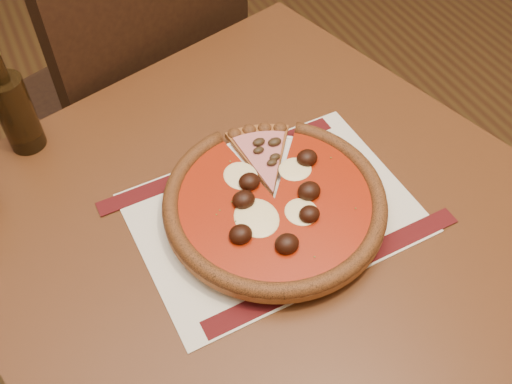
% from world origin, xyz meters
% --- Properties ---
extents(table, '(0.98, 0.98, 0.75)m').
position_xyz_m(table, '(0.22, -1.19, 0.65)').
color(table, '#562C14').
rests_on(table, ground).
extents(chair_far, '(0.58, 0.58, 0.96)m').
position_xyz_m(chair_far, '(0.20, -0.61, 0.55)').
color(chair_far, black).
rests_on(chair_far, ground).
extents(placemat, '(0.41, 0.30, 0.00)m').
position_xyz_m(placemat, '(0.24, -1.20, 0.75)').
color(placemat, silver).
rests_on(placemat, table).
extents(plate, '(0.29, 0.29, 0.02)m').
position_xyz_m(plate, '(0.24, -1.20, 0.76)').
color(plate, white).
rests_on(plate, placemat).
extents(pizza, '(0.32, 0.32, 0.04)m').
position_xyz_m(pizza, '(0.24, -1.20, 0.78)').
color(pizza, '#9D5426').
rests_on(pizza, plate).
extents(ham_slice, '(0.10, 0.15, 0.02)m').
position_xyz_m(ham_slice, '(0.28, -1.11, 0.78)').
color(ham_slice, '#9D5426').
rests_on(ham_slice, plate).
extents(bottle, '(0.06, 0.06, 0.19)m').
position_xyz_m(bottle, '(-0.06, -0.89, 0.82)').
color(bottle, '#301E0C').
rests_on(bottle, table).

